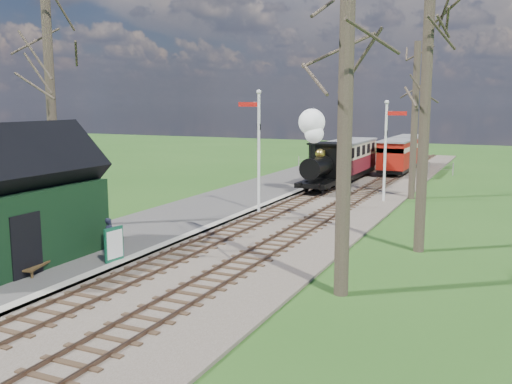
# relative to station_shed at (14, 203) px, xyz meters

# --- Properties ---
(ground) EXTENTS (140.00, 140.00, 0.00)m
(ground) POSITION_rel_station_shed_xyz_m (4.30, -4.00, -2.27)
(ground) COLOR #275219
(ground) RESTS_ON ground
(distant_hills) EXTENTS (114.40, 48.00, 22.02)m
(distant_hills) POSITION_rel_station_shed_xyz_m (5.70, 60.38, -18.47)
(distant_hills) COLOR #385B23
(distant_hills) RESTS_ON ground
(ballast_bed) EXTENTS (8.00, 60.00, 0.10)m
(ballast_bed) POSITION_rel_station_shed_xyz_m (5.60, 18.00, -2.22)
(ballast_bed) COLOR brown
(ballast_bed) RESTS_ON ground
(track_near) EXTENTS (1.60, 60.00, 0.15)m
(track_near) POSITION_rel_station_shed_xyz_m (4.30, 18.00, -2.17)
(track_near) COLOR brown
(track_near) RESTS_ON ground
(track_far) EXTENTS (1.60, 60.00, 0.15)m
(track_far) POSITION_rel_station_shed_xyz_m (6.90, 18.00, -2.17)
(track_far) COLOR brown
(track_far) RESTS_ON ground
(platform) EXTENTS (5.00, 44.00, 0.20)m
(platform) POSITION_rel_station_shed_xyz_m (0.80, 10.00, -2.17)
(platform) COLOR #474442
(platform) RESTS_ON ground
(coping_strip) EXTENTS (0.40, 44.00, 0.21)m
(coping_strip) POSITION_rel_station_shed_xyz_m (3.10, 10.00, -2.16)
(coping_strip) COLOR #B2AD9E
(coping_strip) RESTS_ON ground
(station_shed) EXTENTS (3.25, 6.30, 4.78)m
(station_shed) POSITION_rel_station_shed_xyz_m (0.00, 0.00, 0.00)
(station_shed) COLOR black
(station_shed) RESTS_ON platform
(semaphore_near) EXTENTS (1.22, 0.24, 6.22)m
(semaphore_near) POSITION_rel_station_shed_xyz_m (3.53, 12.00, 1.35)
(semaphore_near) COLOR silver
(semaphore_near) RESTS_ON ground
(semaphore_far) EXTENTS (1.22, 0.24, 5.72)m
(semaphore_far) POSITION_rel_station_shed_xyz_m (8.67, 18.00, 1.08)
(semaphore_far) COLOR silver
(semaphore_far) RESTS_ON ground
(bare_trees) EXTENTS (15.51, 22.39, 12.00)m
(bare_trees) POSITION_rel_station_shed_xyz_m (5.63, 6.10, 2.94)
(bare_trees) COLOR #382D23
(bare_trees) RESTS_ON ground
(fence_line) EXTENTS (12.60, 0.08, 1.00)m
(fence_line) POSITION_rel_station_shed_xyz_m (4.60, 32.00, -1.72)
(fence_line) COLOR slate
(fence_line) RESTS_ON ground
(locomotive) EXTENTS (2.01, 4.69, 5.03)m
(locomotive) POSITION_rel_station_shed_xyz_m (4.29, 19.80, 0.03)
(locomotive) COLOR black
(locomotive) RESTS_ON ground
(coach) EXTENTS (2.35, 8.04, 2.47)m
(coach) POSITION_rel_station_shed_xyz_m (4.30, 25.87, -0.59)
(coach) COLOR black
(coach) RESTS_ON ground
(red_carriage_a) EXTENTS (2.10, 5.20, 2.21)m
(red_carriage_a) POSITION_rel_station_shed_xyz_m (6.90, 30.24, -0.75)
(red_carriage_a) COLOR black
(red_carriage_a) RESTS_ON ground
(red_carriage_b) EXTENTS (2.10, 5.20, 2.21)m
(red_carriage_b) POSITION_rel_station_shed_xyz_m (6.90, 35.74, -0.75)
(red_carriage_b) COLOR black
(red_carriage_b) RESTS_ON ground
(sign_board) EXTENTS (0.20, 0.82, 1.19)m
(sign_board) POSITION_rel_station_shed_xyz_m (2.87, 1.54, -1.47)
(sign_board) COLOR #104E33
(sign_board) RESTS_ON platform
(bench) EXTENTS (0.84, 1.53, 0.84)m
(bench) POSITION_rel_station_shed_xyz_m (1.33, -0.57, -1.67)
(bench) COLOR #443018
(bench) RESTS_ON platform
(person) EXTENTS (0.36, 0.51, 1.33)m
(person) POSITION_rel_station_shed_xyz_m (2.16, 2.20, -1.40)
(person) COLOR black
(person) RESTS_ON platform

